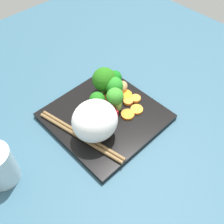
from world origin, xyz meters
TOP-DOWN VIEW (x-y plane):
  - ground_plane at (0.00, 0.00)cm, footprint 110.00×110.00cm
  - square_plate at (0.00, 0.00)cm, footprint 23.33×23.33cm
  - rice_mound at (2.63, -5.05)cm, footprint 10.73×11.30cm
  - broccoli_floret_0 at (-2.47, 0.17)cm, footprint 3.56×3.56cm
  - broccoli_floret_1 at (-5.25, 4.70)cm, footprint 5.66×5.66cm
  - broccoli_floret_2 at (-4.33, 7.13)cm, footprint 3.36×3.36cm
  - broccoli_floret_3 at (-2.44, 5.17)cm, footprint 4.18×4.18cm
  - broccoli_floret_4 at (0.50, 3.10)cm, footprint 3.92×3.92cm
  - carrot_slice_0 at (1.57, 8.34)cm, footprint 3.42×3.42cm
  - carrot_slice_1 at (1.03, 6.38)cm, footprint 2.59×2.59cm
  - carrot_slice_2 at (-3.58, 3.13)cm, footprint 2.54×2.54cm
  - carrot_slice_3 at (4.04, 6.10)cm, footprint 3.75×3.75cm
  - carrot_slice_4 at (-0.88, 7.50)cm, footprint 3.46×3.46cm
  - carrot_slice_5 at (3.68, 3.53)cm, footprint 4.12×4.12cm
  - pepper_chunk_1 at (-0.65, 1.70)cm, footprint 3.13×3.38cm
  - pepper_chunk_2 at (1.30, 0.96)cm, footprint 2.33×1.87cm
  - chicken_piece_0 at (-2.81, 8.03)cm, footprint 3.76×4.21cm
  - chopstick_pair at (0.96, -7.86)cm, footprint 21.50×6.08cm

SIDE VIEW (x-z plane):
  - ground_plane at x=0.00cm, z-range -2.00..0.00cm
  - square_plate at x=0.00cm, z-range 0.00..1.25cm
  - carrot_slice_3 at x=4.04cm, z-range 1.25..1.80cm
  - carrot_slice_5 at x=3.68cm, z-range 1.25..1.81cm
  - carrot_slice_2 at x=-3.58cm, z-range 1.25..1.83cm
  - carrot_slice_0 at x=1.57cm, z-range 1.25..1.95cm
  - carrot_slice_1 at x=1.03cm, z-range 1.25..2.00cm
  - chopstick_pair at x=0.96cm, z-range 1.25..2.01cm
  - carrot_slice_4 at x=-0.88cm, z-range 1.25..2.03cm
  - pepper_chunk_1 at x=-0.65cm, z-range 1.25..2.48cm
  - pepper_chunk_2 at x=1.30cm, z-range 1.25..3.04cm
  - chicken_piece_0 at x=-2.81cm, z-range 1.25..3.81cm
  - broccoli_floret_0 at x=-2.47cm, z-range 1.66..6.47cm
  - broccoli_floret_4 at x=0.50cm, z-range 1.81..7.53cm
  - broccoli_floret_2 at x=-4.33cm, z-range 2.03..7.67cm
  - broccoli_floret_3 at x=-2.44cm, z-range 1.88..7.83cm
  - broccoli_floret_1 at x=-5.25cm, z-range 1.84..8.93cm
  - rice_mound at x=2.63cm, z-range 1.25..10.13cm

